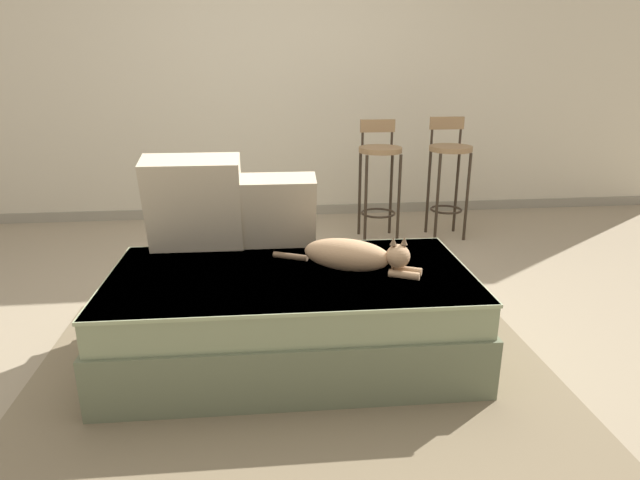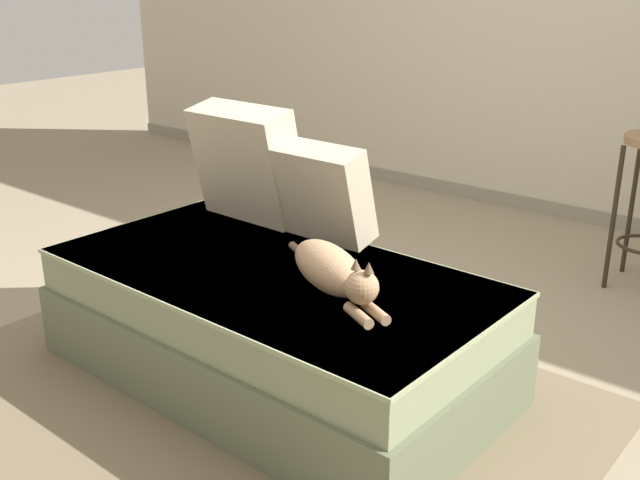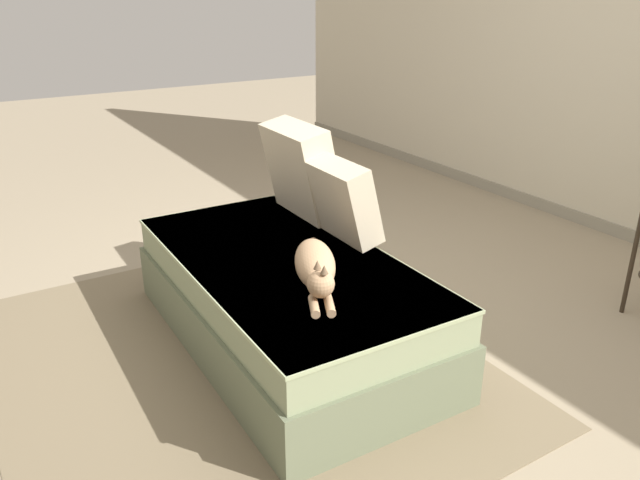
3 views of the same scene
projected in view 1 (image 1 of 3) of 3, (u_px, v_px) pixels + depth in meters
ground_plane at (288, 319)px, 3.02m from camera, size 16.00×16.00×0.00m
wall_back_panel at (271, 73)px, 4.74m from camera, size 8.00×0.10×2.60m
wall_baseboard_trim at (275, 211)px, 5.08m from camera, size 8.00×0.02×0.09m
area_rug at (296, 390)px, 2.36m from camera, size 2.42×2.01×0.01m
couch at (291, 314)px, 2.57m from camera, size 1.73×0.94×0.45m
throw_pillow_corner at (194, 203)px, 2.72m from camera, size 0.48×0.28×0.50m
throw_pillow_middle at (279, 211)px, 2.77m from camera, size 0.38×0.24×0.40m
cat at (353, 255)px, 2.50m from camera, size 0.68×0.41×0.19m
bar_stool_near_window at (379, 167)px, 4.25m from camera, size 0.34×0.34×0.95m
bar_stool_by_doorway at (449, 164)px, 4.31m from camera, size 0.34×0.34×0.97m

